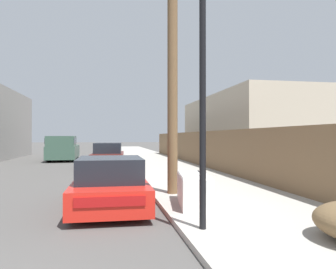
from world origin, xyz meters
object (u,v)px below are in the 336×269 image
object	(u,v)px
parked_sports_car_red	(110,184)
car_parked_mid	(108,156)
utility_pole	(173,37)
pickup_truck	(63,148)
street_lamp	(203,84)
discarded_fridge	(194,190)

from	to	relation	value
parked_sports_car_red	car_parked_mid	bearing A→B (deg)	90.52
parked_sports_car_red	utility_pole	distance (m)	4.64
parked_sports_car_red	pickup_truck	size ratio (longest dim) A/B	0.70
car_parked_mid	pickup_truck	size ratio (longest dim) A/B	0.76
utility_pole	street_lamp	world-z (taller)	utility_pole
discarded_fridge	parked_sports_car_red	size ratio (longest dim) A/B	0.46
discarded_fridge	car_parked_mid	world-z (taller)	car_parked_mid
utility_pole	street_lamp	xyz separation A→B (m)	(-0.20, -3.73, -2.01)
discarded_fridge	utility_pole	size ratio (longest dim) A/B	0.21
parked_sports_car_red	street_lamp	xyz separation A→B (m)	(1.61, -2.73, 2.15)
parked_sports_car_red	street_lamp	bearing A→B (deg)	-58.80
car_parked_mid	utility_pole	distance (m)	10.60
car_parked_mid	pickup_truck	bearing A→B (deg)	120.22
utility_pole	parked_sports_car_red	bearing A→B (deg)	-150.94
car_parked_mid	street_lamp	world-z (taller)	street_lamp
discarded_fridge	utility_pole	xyz separation A→B (m)	(-0.18, 1.72, 4.23)
discarded_fridge	utility_pole	bearing A→B (deg)	104.45
pickup_truck	street_lamp	world-z (taller)	street_lamp
parked_sports_car_red	utility_pole	size ratio (longest dim) A/B	0.47
parked_sports_car_red	pickup_truck	xyz separation A→B (m)	(-3.31, 17.18, 0.34)
car_parked_mid	utility_pole	bearing A→B (deg)	-75.99
utility_pole	pickup_truck	bearing A→B (deg)	107.58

